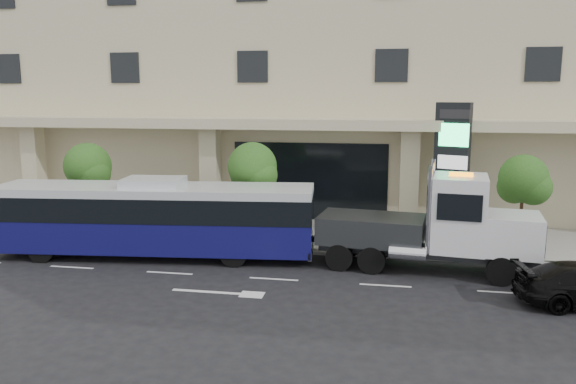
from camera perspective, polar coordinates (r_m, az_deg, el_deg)
name	(u,v)px	position (r m, az deg, el deg)	size (l,w,h in m)	color
ground	(281,267)	(22.03, -0.67, -7.60)	(120.00, 120.00, 0.00)	black
sidewalk	(301,234)	(26.75, 1.33, -4.26)	(120.00, 6.00, 0.15)	gray
curb	(290,251)	(23.89, 0.23, -6.00)	(120.00, 0.30, 0.15)	gray
convention_center	(327,40)	(36.41, 3.99, 15.19)	(60.00, 17.60, 20.00)	#C4B893
tree_left	(88,169)	(28.15, -19.63, 2.17)	(2.27, 2.20, 4.22)	#422B19
tree_mid	(253,170)	(25.16, -3.58, 2.21)	(2.28, 2.20, 4.38)	#422B19
tree_right	(524,182)	(25.12, 22.85, 0.91)	(2.10, 2.00, 4.04)	#422B19
city_bus	(155,217)	(23.60, -13.39, -2.48)	(13.16, 4.00, 3.28)	black
tow_truck	(436,227)	(21.77, 14.78, -3.47)	(9.22, 3.20, 4.17)	#2D3033
signage_pylon	(451,169)	(26.49, 16.25, 2.21)	(1.61, 1.10, 6.12)	black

